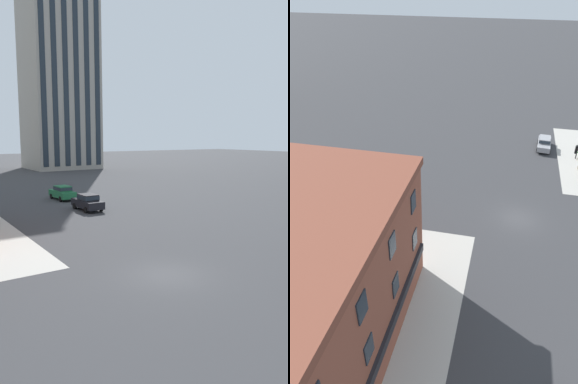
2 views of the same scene
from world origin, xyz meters
The scene contains 4 objects.
ground_plane centered at (0.00, 0.00, 0.00)m, with size 320.00×320.00×0.00m, color #38383A.
car_main_northbound_far centered at (4.34, 19.40, 0.92)m, with size 1.94×4.43×1.68m.
car_main_southbound_near centered at (17.95, -3.16, 0.92)m, with size 4.52×2.14×1.68m.
car_cross_eastbound centered at (4.67, 27.20, 0.92)m, with size 2.00×4.46×1.68m.
Camera 2 is at (-31.04, 1.98, 22.71)m, focal length 33.20 mm.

